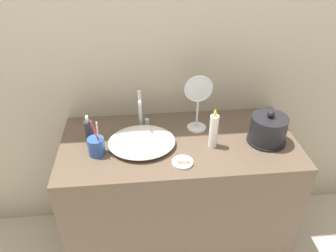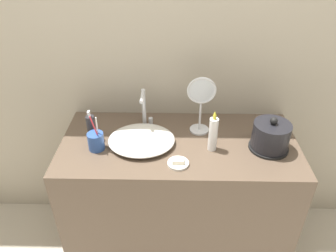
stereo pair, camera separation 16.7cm
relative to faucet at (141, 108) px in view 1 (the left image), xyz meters
name	(u,v)px [view 1 (the left image)]	position (x,y,z in m)	size (l,w,h in m)	color
wall_back	(173,30)	(0.19, 0.16, 0.38)	(6.00, 0.04, 2.60)	#ADA38E
vanity_counter	(178,196)	(0.19, -0.16, -0.52)	(1.25, 0.59, 0.80)	brown
sink_basin	(142,142)	(0.00, -0.17, -0.10)	(0.35, 0.31, 0.05)	silver
faucet	(141,108)	(0.00, 0.00, 0.00)	(0.06, 0.14, 0.22)	silver
electric_kettle	(268,130)	(0.65, -0.20, -0.05)	(0.20, 0.20, 0.18)	black
toothbrush_cup	(96,146)	(-0.23, -0.22, -0.07)	(0.08, 0.08, 0.21)	#2D519E
lotion_bottle	(89,133)	(-0.27, -0.14, -0.05)	(0.04, 0.04, 0.18)	#28282D
shampoo_bottle	(214,131)	(0.36, -0.21, -0.03)	(0.04, 0.04, 0.22)	white
soap_dish	(183,162)	(0.18, -0.34, -0.11)	(0.10, 0.10, 0.03)	silver
vanity_mirror	(198,100)	(0.30, -0.05, 0.06)	(0.15, 0.11, 0.32)	silver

